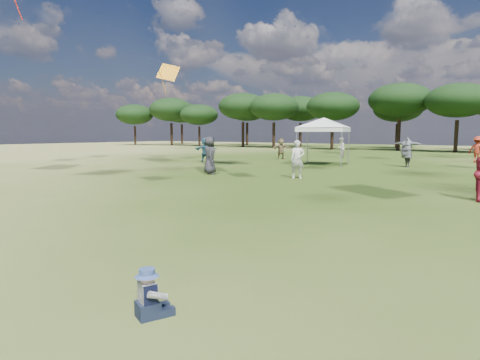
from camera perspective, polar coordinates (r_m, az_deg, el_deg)
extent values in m
cylinder|color=black|center=(68.13, -14.69, 6.14)|extent=(0.35, 0.35, 3.09)
ellipsoid|color=black|center=(68.20, -14.78, 8.99)|extent=(6.01, 6.01, 3.24)
cylinder|color=black|center=(64.87, -9.71, 6.43)|extent=(0.40, 0.40, 3.51)
ellipsoid|color=black|center=(64.97, -9.77, 9.83)|extent=(6.82, 6.82, 3.68)
cylinder|color=black|center=(60.84, -5.80, 6.20)|extent=(0.33, 0.33, 2.92)
ellipsoid|color=black|center=(60.90, -5.83, 9.22)|extent=(5.67, 5.67, 3.06)
cylinder|color=black|center=(56.08, 0.42, 6.49)|extent=(0.40, 0.40, 3.49)
ellipsoid|color=black|center=(56.20, 0.42, 10.41)|extent=(6.79, 6.79, 3.66)
cylinder|color=black|center=(53.03, 4.82, 6.36)|extent=(0.38, 0.38, 3.32)
ellipsoid|color=black|center=(53.14, 4.86, 10.30)|extent=(6.44, 6.44, 3.47)
cylinder|color=black|center=(48.57, 12.96, 6.09)|extent=(0.36, 0.36, 3.14)
ellipsoid|color=black|center=(48.67, 13.06, 10.16)|extent=(6.11, 6.11, 3.29)
cylinder|color=black|center=(47.74, 21.62, 5.98)|extent=(0.40, 0.40, 3.46)
ellipsoid|color=black|center=(47.87, 21.82, 10.54)|extent=(6.73, 6.73, 3.63)
cylinder|color=black|center=(45.48, 28.38, 5.48)|extent=(0.37, 0.37, 3.21)
ellipsoid|color=black|center=(45.59, 28.63, 9.91)|extent=(6.24, 6.24, 3.36)
cylinder|color=black|center=(75.35, -8.25, 6.49)|extent=(0.41, 0.41, 3.56)
ellipsoid|color=black|center=(75.45, -8.30, 9.47)|extent=(6.92, 6.92, 3.73)
cylinder|color=black|center=(65.73, 1.02, 6.57)|extent=(0.41, 0.41, 3.62)
ellipsoid|color=black|center=(65.85, 1.02, 10.04)|extent=(7.03, 7.03, 3.79)
cylinder|color=black|center=(58.50, 8.58, 6.36)|extent=(0.39, 0.39, 3.37)
ellipsoid|color=black|center=(58.61, 8.64, 9.99)|extent=(6.54, 6.54, 3.53)
cylinder|color=black|center=(55.53, 21.39, 5.84)|extent=(0.36, 0.36, 3.11)
ellipsoid|color=black|center=(55.62, 21.54, 9.36)|extent=(6.05, 6.05, 3.26)
cylinder|color=gray|center=(23.85, 8.03, 4.61)|extent=(0.06, 0.06, 2.18)
cylinder|color=gray|center=(23.28, 14.21, 4.42)|extent=(0.06, 0.06, 2.18)
cylinder|color=gray|center=(26.36, 9.57, 4.77)|extent=(0.06, 0.06, 2.18)
cylinder|color=gray|center=(25.85, 15.18, 4.60)|extent=(0.06, 0.06, 2.18)
cube|color=silver|center=(24.79, 11.80, 7.01)|extent=(3.27, 3.27, 0.25)
pyramid|color=silver|center=(24.81, 11.84, 8.69)|extent=(5.49, 5.49, 0.60)
cube|color=black|center=(4.50, -12.96, -17.51)|extent=(0.29, 0.29, 0.17)
cube|color=black|center=(4.63, -11.28, -17.30)|extent=(0.15, 0.22, 0.09)
cube|color=black|center=(4.50, -10.58, -18.01)|extent=(0.15, 0.22, 0.09)
cube|color=white|center=(4.43, -13.02, -15.31)|extent=(0.25, 0.22, 0.22)
cylinder|color=white|center=(4.56, -12.85, -14.61)|extent=(0.15, 0.22, 0.14)
cylinder|color=white|center=(4.33, -11.64, -15.81)|extent=(0.15, 0.22, 0.14)
sphere|color=#E0B293|center=(4.37, -13.08, -13.47)|extent=(0.15, 0.15, 0.15)
cone|color=#4966AC|center=(4.36, -13.09, -13.04)|extent=(0.25, 0.25, 0.03)
cylinder|color=#4966AC|center=(4.35, -13.10, -12.60)|extent=(0.17, 0.17, 0.07)
imported|color=beige|center=(32.87, 14.13, 4.50)|extent=(0.62, 0.78, 1.58)
imported|color=olive|center=(30.08, 5.86, 4.47)|extent=(1.38, 1.32, 1.56)
imported|color=#29282C|center=(18.86, -4.32, 3.51)|extent=(1.00, 1.02, 1.77)
imported|color=#505055|center=(24.65, 22.63, 3.66)|extent=(2.07, 1.56, 1.69)
imported|color=maroon|center=(30.40, 30.69, 3.75)|extent=(1.26, 0.97, 1.72)
imported|color=#265272|center=(26.68, -4.96, 4.27)|extent=(1.56, 1.12, 1.62)
imported|color=beige|center=(17.17, 8.17, 2.92)|extent=(0.71, 0.67, 1.63)
plane|color=orange|center=(29.53, -10.18, 14.86)|extent=(1.81, 2.06, 1.53)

